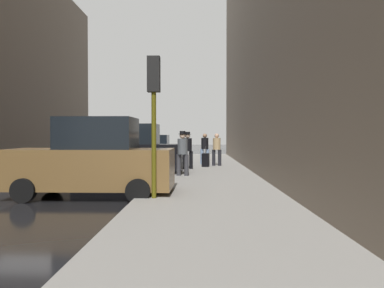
{
  "coord_description": "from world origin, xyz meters",
  "views": [
    {
      "loc": [
        5.65,
        -12.38,
        1.74
      ],
      "look_at": [
        5.35,
        3.54,
        1.39
      ],
      "focal_mm": 35.0,
      "sensor_mm": 36.0,
      "label": 1
    }
  ],
  "objects_px": {
    "parked_black_suv": "(130,152)",
    "rolling_suitcase": "(206,160)",
    "traffic_light": "(154,96)",
    "pedestrian_in_jeans": "(205,147)",
    "pedestrian_with_fedora": "(188,148)",
    "parked_bronze_suv": "(93,161)",
    "parked_blue_sedan": "(150,150)",
    "pedestrian_in_tan_coat": "(217,148)",
    "pedestrian_with_beanie": "(183,151)",
    "fire_hydrant": "(175,161)"
  },
  "relations": [
    {
      "from": "parked_blue_sedan",
      "to": "fire_hydrant",
      "type": "height_order",
      "value": "parked_blue_sedan"
    },
    {
      "from": "pedestrian_with_beanie",
      "to": "pedestrian_in_jeans",
      "type": "xyz_separation_m",
      "value": [
        0.98,
        6.06,
        -0.03
      ]
    },
    {
      "from": "fire_hydrant",
      "to": "pedestrian_with_beanie",
      "type": "relative_size",
      "value": 0.4
    },
    {
      "from": "traffic_light",
      "to": "parked_blue_sedan",
      "type": "bearing_deg",
      "value": 97.84
    },
    {
      "from": "parked_blue_sedan",
      "to": "pedestrian_with_fedora",
      "type": "height_order",
      "value": "pedestrian_with_fedora"
    },
    {
      "from": "traffic_light",
      "to": "pedestrian_in_jeans",
      "type": "xyz_separation_m",
      "value": [
        1.47,
        11.39,
        -1.65
      ]
    },
    {
      "from": "parked_black_suv",
      "to": "pedestrian_in_tan_coat",
      "type": "bearing_deg",
      "value": 41.85
    },
    {
      "from": "parked_bronze_suv",
      "to": "parked_blue_sedan",
      "type": "height_order",
      "value": "parked_bronze_suv"
    },
    {
      "from": "pedestrian_with_beanie",
      "to": "rolling_suitcase",
      "type": "xyz_separation_m",
      "value": [
        0.99,
        4.39,
        -0.65
      ]
    },
    {
      "from": "pedestrian_in_tan_coat",
      "to": "pedestrian_with_fedora",
      "type": "xyz_separation_m",
      "value": [
        -1.48,
        -1.92,
        0.03
      ]
    },
    {
      "from": "fire_hydrant",
      "to": "parked_blue_sedan",
      "type": "bearing_deg",
      "value": 111.52
    },
    {
      "from": "fire_hydrant",
      "to": "rolling_suitcase",
      "type": "height_order",
      "value": "rolling_suitcase"
    },
    {
      "from": "pedestrian_in_tan_coat",
      "to": "pedestrian_in_jeans",
      "type": "xyz_separation_m",
      "value": [
        -0.61,
        1.08,
        0.0
      ]
    },
    {
      "from": "parked_black_suv",
      "to": "pedestrian_with_beanie",
      "type": "distance_m",
      "value": 2.76
    },
    {
      "from": "fire_hydrant",
      "to": "rolling_suitcase",
      "type": "xyz_separation_m",
      "value": [
        1.54,
        0.83,
        -0.01
      ]
    },
    {
      "from": "parked_blue_sedan",
      "to": "pedestrian_in_jeans",
      "type": "xyz_separation_m",
      "value": [
        3.33,
        -2.07,
        0.26
      ]
    },
    {
      "from": "parked_bronze_suv",
      "to": "fire_hydrant",
      "type": "xyz_separation_m",
      "value": [
        1.8,
        7.92,
        -0.54
      ]
    },
    {
      "from": "fire_hydrant",
      "to": "pedestrian_with_fedora",
      "type": "distance_m",
      "value": 1.04
    },
    {
      "from": "parked_blue_sedan",
      "to": "pedestrian_in_jeans",
      "type": "bearing_deg",
      "value": -31.92
    },
    {
      "from": "pedestrian_with_beanie",
      "to": "pedestrian_with_fedora",
      "type": "bearing_deg",
      "value": 87.95
    },
    {
      "from": "parked_bronze_suv",
      "to": "rolling_suitcase",
      "type": "xyz_separation_m",
      "value": [
        3.34,
        8.75,
        -0.54
      ]
    },
    {
      "from": "parked_bronze_suv",
      "to": "pedestrian_in_tan_coat",
      "type": "xyz_separation_m",
      "value": [
        3.94,
        9.34,
        0.07
      ]
    },
    {
      "from": "parked_black_suv",
      "to": "parked_blue_sedan",
      "type": "xyz_separation_m",
      "value": [
        0.0,
        6.68,
        -0.18
      ]
    },
    {
      "from": "parked_blue_sedan",
      "to": "fire_hydrant",
      "type": "distance_m",
      "value": 4.93
    },
    {
      "from": "parked_blue_sedan",
      "to": "pedestrian_in_tan_coat",
      "type": "distance_m",
      "value": 5.05
    },
    {
      "from": "parked_bronze_suv",
      "to": "pedestrian_with_beanie",
      "type": "distance_m",
      "value": 4.96
    },
    {
      "from": "parked_bronze_suv",
      "to": "pedestrian_with_beanie",
      "type": "bearing_deg",
      "value": 61.75
    },
    {
      "from": "traffic_light",
      "to": "pedestrian_with_fedora",
      "type": "relative_size",
      "value": 2.03
    },
    {
      "from": "parked_bronze_suv",
      "to": "pedestrian_with_fedora",
      "type": "xyz_separation_m",
      "value": [
        2.46,
        7.42,
        0.1
      ]
    },
    {
      "from": "parked_bronze_suv",
      "to": "traffic_light",
      "type": "xyz_separation_m",
      "value": [
        1.85,
        -0.97,
        1.73
      ]
    },
    {
      "from": "parked_blue_sedan",
      "to": "pedestrian_with_beanie",
      "type": "bearing_deg",
      "value": -73.89
    },
    {
      "from": "parked_black_suv",
      "to": "pedestrian_in_jeans",
      "type": "height_order",
      "value": "parked_black_suv"
    },
    {
      "from": "parked_blue_sedan",
      "to": "pedestrian_in_tan_coat",
      "type": "bearing_deg",
      "value": -38.7
    },
    {
      "from": "parked_bronze_suv",
      "to": "parked_black_suv",
      "type": "xyz_separation_m",
      "value": [
        -0.0,
        5.81,
        0.0
      ]
    },
    {
      "from": "pedestrian_in_tan_coat",
      "to": "parked_blue_sedan",
      "type": "bearing_deg",
      "value": 141.3
    },
    {
      "from": "parked_black_suv",
      "to": "rolling_suitcase",
      "type": "bearing_deg",
      "value": 41.37
    },
    {
      "from": "pedestrian_in_jeans",
      "to": "parked_black_suv",
      "type": "bearing_deg",
      "value": -125.8
    },
    {
      "from": "traffic_light",
      "to": "pedestrian_with_fedora",
      "type": "height_order",
      "value": "traffic_light"
    },
    {
      "from": "parked_black_suv",
      "to": "pedestrian_with_fedora",
      "type": "bearing_deg",
      "value": 33.16
    },
    {
      "from": "parked_black_suv",
      "to": "traffic_light",
      "type": "distance_m",
      "value": 7.23
    },
    {
      "from": "parked_bronze_suv",
      "to": "rolling_suitcase",
      "type": "bearing_deg",
      "value": 69.12
    },
    {
      "from": "traffic_light",
      "to": "pedestrian_with_beanie",
      "type": "bearing_deg",
      "value": 84.71
    },
    {
      "from": "parked_blue_sedan",
      "to": "traffic_light",
      "type": "xyz_separation_m",
      "value": [
        1.85,
        -13.46,
        1.91
      ]
    },
    {
      "from": "pedestrian_in_tan_coat",
      "to": "pedestrian_with_beanie",
      "type": "distance_m",
      "value": 5.22
    },
    {
      "from": "traffic_light",
      "to": "rolling_suitcase",
      "type": "relative_size",
      "value": 3.46
    },
    {
      "from": "fire_hydrant",
      "to": "pedestrian_in_tan_coat",
      "type": "xyz_separation_m",
      "value": [
        2.14,
        1.42,
        0.61
      ]
    },
    {
      "from": "rolling_suitcase",
      "to": "parked_blue_sedan",
      "type": "bearing_deg",
      "value": 131.75
    },
    {
      "from": "pedestrian_in_tan_coat",
      "to": "rolling_suitcase",
      "type": "height_order",
      "value": "pedestrian_in_tan_coat"
    },
    {
      "from": "pedestrian_with_fedora",
      "to": "traffic_light",
      "type": "bearing_deg",
      "value": -94.11
    },
    {
      "from": "pedestrian_in_jeans",
      "to": "pedestrian_with_fedora",
      "type": "height_order",
      "value": "pedestrian_with_fedora"
    }
  ]
}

